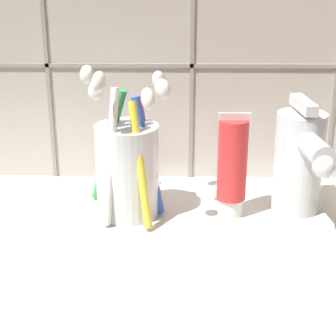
# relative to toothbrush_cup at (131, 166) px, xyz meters

# --- Properties ---
(sink_counter) EXTENTS (0.73, 0.38, 0.02)m
(sink_counter) POSITION_rel_toothbrush_cup_xyz_m (0.06, -0.07, -0.07)
(sink_counter) COLOR silver
(sink_counter) RESTS_ON ground
(tile_wall_backsplash) EXTENTS (0.83, 0.02, 0.45)m
(tile_wall_backsplash) POSITION_rel_toothbrush_cup_xyz_m (0.06, 0.12, 0.15)
(tile_wall_backsplash) COLOR #B7B2A8
(tile_wall_backsplash) RESTS_ON ground
(toothbrush_cup) EXTENTS (0.11, 0.12, 0.18)m
(toothbrush_cup) POSITION_rel_toothbrush_cup_xyz_m (0.00, 0.00, 0.00)
(toothbrush_cup) COLOR silver
(toothbrush_cup) RESTS_ON sink_counter
(toothpaste_tube) EXTENTS (0.04, 0.03, 0.12)m
(toothpaste_tube) POSITION_rel_toothbrush_cup_xyz_m (0.12, 0.00, 0.00)
(toothpaste_tube) COLOR white
(toothpaste_tube) RESTS_ON sink_counter
(sink_faucet) EXTENTS (0.06, 0.12, 0.13)m
(sink_faucet) POSITION_rel_toothbrush_cup_xyz_m (0.20, 0.01, 0.00)
(sink_faucet) COLOR silver
(sink_faucet) RESTS_ON sink_counter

